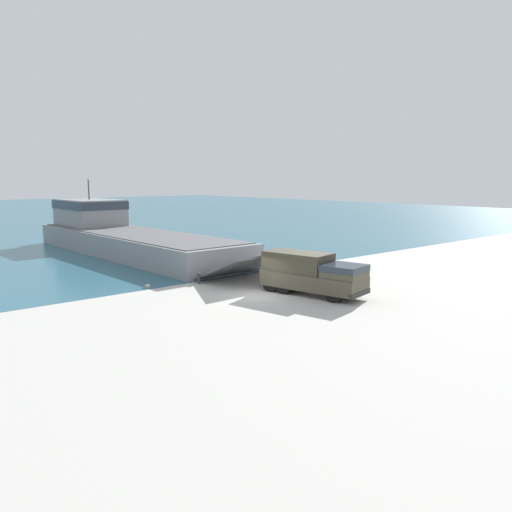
# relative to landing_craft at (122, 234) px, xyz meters

# --- Properties ---
(ground_plane) EXTENTS (240.00, 240.00, 0.00)m
(ground_plane) POSITION_rel_landing_craft_xyz_m (-2.36, -25.59, -1.93)
(ground_plane) COLOR #B7B5AD
(landing_craft) EXTENTS (8.86, 37.45, 7.87)m
(landing_craft) POSITION_rel_landing_craft_xyz_m (0.00, 0.00, 0.00)
(landing_craft) COLOR gray
(landing_craft) RESTS_ON ground_plane
(military_truck) EXTENTS (3.96, 7.72, 2.86)m
(military_truck) POSITION_rel_landing_craft_xyz_m (0.84, -27.78, -0.42)
(military_truck) COLOR #4C4738
(military_truck) RESTS_ON ground_plane
(soldier_on_ramp) EXTENTS (0.26, 0.45, 1.77)m
(soldier_on_ramp) POSITION_rel_landing_craft_xyz_m (3.36, -28.33, -0.90)
(soldier_on_ramp) COLOR #566042
(soldier_on_ramp) RESTS_ON ground_plane
(mooring_bollard) EXTENTS (0.27, 0.27, 0.88)m
(mooring_bollard) POSITION_rel_landing_craft_xyz_m (-3.18, -19.76, -1.45)
(mooring_bollard) COLOR #333338
(mooring_bollard) RESTS_ON ground_plane
(cargo_crate) EXTENTS (1.02, 1.13, 0.79)m
(cargo_crate) POSITION_rel_landing_craft_xyz_m (2.15, -29.88, -1.54)
(cargo_crate) COLOR #6B664C
(cargo_crate) RESTS_ON ground_plane
(shoreline_rock_a) EXTENTS (0.52, 0.52, 0.52)m
(shoreline_rock_a) POSITION_rel_landing_craft_xyz_m (-6.88, -18.51, -1.93)
(shoreline_rock_a) COLOR gray
(shoreline_rock_a) RESTS_ON ground_plane
(shoreline_rock_b) EXTENTS (0.68, 0.68, 0.68)m
(shoreline_rock_b) POSITION_rel_landing_craft_xyz_m (10.97, -18.76, -1.93)
(shoreline_rock_b) COLOR gray
(shoreline_rock_b) RESTS_ON ground_plane
(shoreline_rock_c) EXTENTS (0.68, 0.68, 0.68)m
(shoreline_rock_c) POSITION_rel_landing_craft_xyz_m (8.97, -20.02, -1.93)
(shoreline_rock_c) COLOR gray
(shoreline_rock_c) RESTS_ON ground_plane
(shoreline_rock_d) EXTENTS (0.57, 0.57, 0.57)m
(shoreline_rock_d) POSITION_rel_landing_craft_xyz_m (12.04, -17.95, -1.93)
(shoreline_rock_d) COLOR gray
(shoreline_rock_d) RESTS_ON ground_plane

